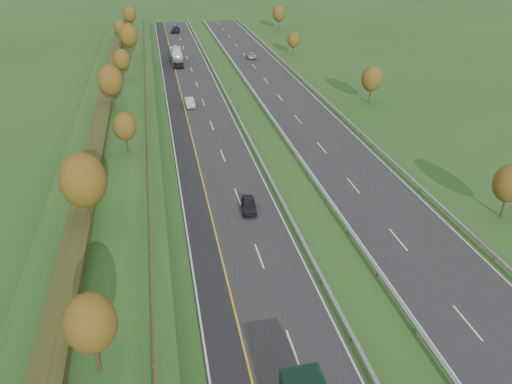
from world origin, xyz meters
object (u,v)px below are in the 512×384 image
(car_silver_mid, at_px, (189,102))
(car_small_far, at_px, (175,29))
(car_oncoming, at_px, (251,55))
(road_tanker, at_px, (177,55))
(car_dark_near, at_px, (249,205))

(car_silver_mid, bearing_deg, car_small_far, 84.98)
(car_silver_mid, relative_size, car_small_far, 0.77)
(car_oncoming, bearing_deg, car_silver_mid, 63.17)
(car_small_far, bearing_deg, car_silver_mid, -83.65)
(car_silver_mid, height_order, car_small_far, car_small_far)
(road_tanker, relative_size, car_oncoming, 2.43)
(car_dark_near, height_order, car_silver_mid, car_silver_mid)
(road_tanker, relative_size, car_small_far, 1.97)
(car_oncoming, bearing_deg, road_tanker, 6.84)
(car_dark_near, bearing_deg, car_silver_mid, 101.37)
(car_dark_near, height_order, car_small_far, car_small_far)
(car_dark_near, xyz_separation_m, car_small_far, (-1.29, 109.55, 0.17))
(road_tanker, xyz_separation_m, car_small_far, (2.04, 39.74, -1.00))
(car_dark_near, bearing_deg, car_small_far, 97.19)
(car_silver_mid, bearing_deg, road_tanker, 86.72)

